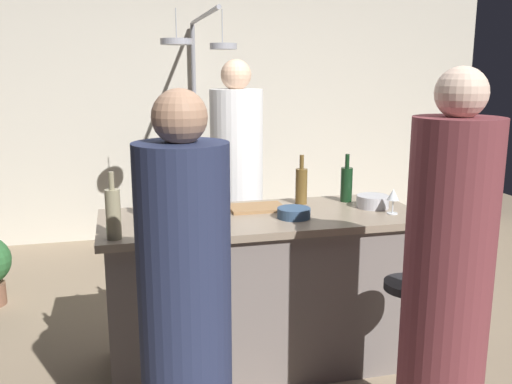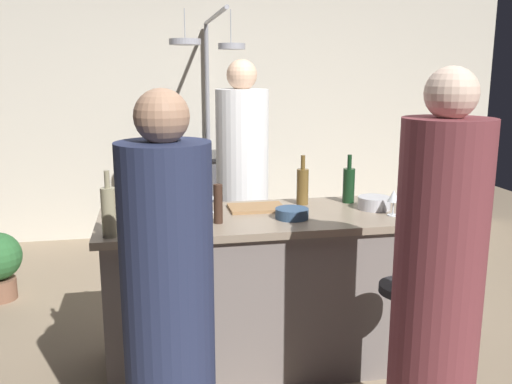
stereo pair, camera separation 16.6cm
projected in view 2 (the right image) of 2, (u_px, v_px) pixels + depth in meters
The scene contains 21 objects.
ground_plane at pixel (261, 361), 3.31m from camera, with size 9.00×9.00×0.00m, color gray.
back_wall at pixel (206, 110), 5.76m from camera, with size 6.40×0.16×2.60m, color beige.
kitchen_island at pixel (261, 290), 3.21m from camera, with size 1.80×0.72×0.90m.
stove_range at pixel (212, 198), 5.56m from camera, with size 0.80×0.64×0.89m.
chef at pixel (242, 194), 4.02m from camera, with size 0.37×0.37×1.77m.
bar_stool_right at pixel (403, 343), 2.74m from camera, with size 0.28×0.28×0.68m.
guest_right at pixel (437, 294), 2.28m from camera, with size 0.36×0.36×1.71m.
bar_stool_left at pixel (170, 366), 2.53m from camera, with size 0.28×0.28×0.68m.
guest_left at pixel (169, 323), 2.10m from camera, with size 0.35×0.35×1.63m.
overhead_pot_rack at pixel (208, 79), 4.88m from camera, with size 0.57×1.47×2.17m.
cutting_board at pixel (257, 208), 3.24m from camera, with size 0.32×0.22×0.02m, color #997047.
pepper_mill at pixel (218, 204), 2.93m from camera, with size 0.05×0.05×0.21m, color #382319.
wine_bottle_white at pixel (109, 211), 2.68m from camera, with size 0.07×0.07×0.33m.
wine_bottle_rose at pixel (176, 192), 3.17m from camera, with size 0.07×0.07×0.30m.
wine_bottle_red at pixel (349, 184), 3.39m from camera, with size 0.07×0.07×0.30m.
wine_bottle_dark at pixel (152, 196), 3.01m from camera, with size 0.07×0.07×0.33m.
wine_bottle_amber at pixel (303, 186), 3.35m from camera, with size 0.07×0.07×0.30m.
wine_glass_near_right_guest at pixel (209, 195), 3.14m from camera, with size 0.07×0.07×0.15m.
wine_glass_near_left_guest at pixel (394, 197), 3.08m from camera, with size 0.07×0.07×0.15m.
mixing_bowl_steel at pixel (374, 203), 3.25m from camera, with size 0.19×0.19×0.07m, color #B7B7BC.
mixing_bowl_blue at pixel (292, 213), 3.04m from camera, with size 0.18×0.18×0.06m, color #334C6B.
Camera 2 is at (-0.61, -2.96, 1.69)m, focal length 38.96 mm.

